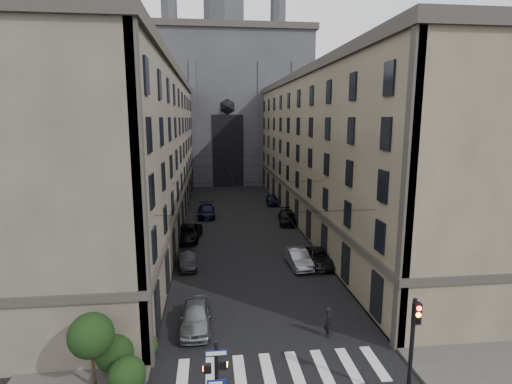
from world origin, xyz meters
name	(u,v)px	position (x,y,z in m)	size (l,w,h in m)	color
sidewalk_left	(156,224)	(-10.50, 36.00, 0.07)	(7.00, 80.00, 0.15)	#383533
sidewalk_right	(318,220)	(10.50, 36.00, 0.07)	(7.00, 80.00, 0.15)	#383533
zebra_crossing	(281,370)	(0.00, 5.00, 0.01)	(11.00, 3.20, 0.01)	beige
building_left	(128,151)	(-13.44, 36.00, 9.34)	(13.60, 60.60, 18.85)	#50483D
building_right	(342,149)	(13.44, 36.00, 9.34)	(13.60, 60.60, 18.85)	brown
gothic_tower	(225,97)	(0.00, 74.96, 17.80)	(35.00, 23.00, 58.00)	#2D2D33
pedestrian_signal_left	(216,377)	(-3.51, 1.50, 2.32)	(1.02, 0.38, 4.00)	black
traffic_light_right	(413,338)	(5.60, 1.92, 3.29)	(0.34, 0.50, 5.20)	black
shrub_cluster	(112,350)	(-8.72, 5.01, 1.80)	(3.90, 4.40, 3.90)	black
tram_wires	(239,167)	(0.00, 35.63, 7.25)	(14.00, 60.00, 0.43)	black
car_left_near	(196,316)	(-4.68, 9.90, 0.82)	(1.94, 4.83, 1.65)	slate
car_left_midnear	(187,260)	(-5.81, 20.85, 0.70)	(1.48, 4.25, 1.40)	black
car_left_midfar	(188,233)	(-6.20, 29.06, 0.82)	(2.73, 5.92, 1.64)	black
car_left_far	(206,211)	(-4.20, 39.60, 0.82)	(2.29, 5.63, 1.63)	black
car_right_near	(298,258)	(4.20, 19.87, 0.80)	(1.69, 4.85, 1.60)	gray
car_right_midnear	(319,258)	(6.20, 19.97, 0.71)	(2.37, 5.14, 1.43)	black
car_right_midfar	(288,217)	(6.20, 34.92, 0.81)	(2.26, 5.55, 1.61)	black
car_right_far	(272,200)	(6.01, 46.43, 0.76)	(1.79, 4.44, 1.51)	black
pedestrian	(328,322)	(3.46, 8.00, 0.97)	(0.71, 0.46, 1.94)	black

